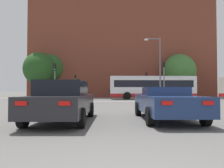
{
  "coord_description": "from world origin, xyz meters",
  "views": [
    {
      "loc": [
        -0.36,
        -2.36,
        1.16
      ],
      "look_at": [
        0.35,
        26.27,
        2.04
      ],
      "focal_mm": 35.0,
      "sensor_mm": 36.0,
      "label": 1
    }
  ],
  "objects_px": {
    "traffic_light_near_left": "(55,76)",
    "pedestrian_waiting": "(110,92)",
    "bus_crossing_lead": "(152,87)",
    "pedestrian_walking_east": "(121,92)",
    "car_roadster_right": "(166,103)",
    "street_lamp_junction": "(157,62)",
    "pedestrian_walking_west": "(50,92)",
    "traffic_light_far_left": "(75,82)",
    "car_saloon_left": "(63,101)",
    "traffic_light_near_right": "(164,74)",
    "traffic_light_far_right": "(147,81)"
  },
  "relations": [
    {
      "from": "traffic_light_near_left",
      "to": "pedestrian_waiting",
      "type": "xyz_separation_m",
      "value": [
        6.22,
        12.06,
        -1.76
      ]
    },
    {
      "from": "bus_crossing_lead",
      "to": "pedestrian_walking_east",
      "type": "height_order",
      "value": "bus_crossing_lead"
    },
    {
      "from": "car_roadster_right",
      "to": "pedestrian_waiting",
      "type": "distance_m",
      "value": 27.03
    },
    {
      "from": "street_lamp_junction",
      "to": "pedestrian_waiting",
      "type": "relative_size",
      "value": 4.31
    },
    {
      "from": "pedestrian_walking_west",
      "to": "traffic_light_far_left",
      "type": "bearing_deg",
      "value": -34.78
    },
    {
      "from": "bus_crossing_lead",
      "to": "street_lamp_junction",
      "type": "xyz_separation_m",
      "value": [
        -0.24,
        -4.22,
        2.78
      ]
    },
    {
      "from": "car_saloon_left",
      "to": "traffic_light_near_right",
      "type": "bearing_deg",
      "value": 64.37
    },
    {
      "from": "street_lamp_junction",
      "to": "traffic_light_near_left",
      "type": "bearing_deg",
      "value": -173.53
    },
    {
      "from": "pedestrian_walking_east",
      "to": "bus_crossing_lead",
      "type": "bearing_deg",
      "value": -103.55
    },
    {
      "from": "traffic_light_near_left",
      "to": "traffic_light_far_right",
      "type": "height_order",
      "value": "traffic_light_near_left"
    },
    {
      "from": "car_saloon_left",
      "to": "pedestrian_walking_east",
      "type": "bearing_deg",
      "value": 82.97
    },
    {
      "from": "traffic_light_far_left",
      "to": "pedestrian_walking_west",
      "type": "distance_m",
      "value": 4.56
    },
    {
      "from": "car_saloon_left",
      "to": "car_roadster_right",
      "type": "relative_size",
      "value": 1.0
    },
    {
      "from": "traffic_light_far_right",
      "to": "car_roadster_right",
      "type": "bearing_deg",
      "value": -98.74
    },
    {
      "from": "car_saloon_left",
      "to": "traffic_light_near_left",
      "type": "relative_size",
      "value": 1.18
    },
    {
      "from": "traffic_light_near_left",
      "to": "car_roadster_right",
      "type": "bearing_deg",
      "value": -61.91
    },
    {
      "from": "pedestrian_waiting",
      "to": "bus_crossing_lead",
      "type": "bearing_deg",
      "value": -30.74
    },
    {
      "from": "traffic_light_far_right",
      "to": "pedestrian_walking_east",
      "type": "distance_m",
      "value": 4.39
    },
    {
      "from": "traffic_light_near_left",
      "to": "pedestrian_walking_east",
      "type": "bearing_deg",
      "value": 52.95
    },
    {
      "from": "pedestrian_waiting",
      "to": "street_lamp_junction",
      "type": "bearing_deg",
      "value": -44.73
    },
    {
      "from": "traffic_light_near_right",
      "to": "traffic_light_far_right",
      "type": "height_order",
      "value": "traffic_light_near_right"
    },
    {
      "from": "bus_crossing_lead",
      "to": "pedestrian_walking_west",
      "type": "height_order",
      "value": "bus_crossing_lead"
    },
    {
      "from": "pedestrian_waiting",
      "to": "traffic_light_far_left",
      "type": "bearing_deg",
      "value": -143.13
    },
    {
      "from": "pedestrian_walking_east",
      "to": "traffic_light_near_right",
      "type": "bearing_deg",
      "value": -120.09
    },
    {
      "from": "car_roadster_right",
      "to": "traffic_light_near_right",
      "type": "height_order",
      "value": "traffic_light_near_right"
    },
    {
      "from": "street_lamp_junction",
      "to": "pedestrian_waiting",
      "type": "distance_m",
      "value": 12.45
    },
    {
      "from": "traffic_light_far_left",
      "to": "street_lamp_junction",
      "type": "height_order",
      "value": "street_lamp_junction"
    },
    {
      "from": "traffic_light_far_right",
      "to": "traffic_light_near_right",
      "type": "bearing_deg",
      "value": -89.47
    },
    {
      "from": "car_saloon_left",
      "to": "traffic_light_far_right",
      "type": "bearing_deg",
      "value": 74.41
    },
    {
      "from": "bus_crossing_lead",
      "to": "street_lamp_junction",
      "type": "relative_size",
      "value": 1.54
    },
    {
      "from": "traffic_light_far_left",
      "to": "pedestrian_walking_east",
      "type": "distance_m",
      "value": 7.23
    },
    {
      "from": "traffic_light_near_right",
      "to": "pedestrian_walking_west",
      "type": "bearing_deg",
      "value": 144.2
    },
    {
      "from": "car_roadster_right",
      "to": "traffic_light_near_right",
      "type": "bearing_deg",
      "value": 76.08
    },
    {
      "from": "bus_crossing_lead",
      "to": "pedestrian_waiting",
      "type": "xyz_separation_m",
      "value": [
        -5.47,
        6.54,
        -0.66
      ]
    },
    {
      "from": "car_roadster_right",
      "to": "traffic_light_near_right",
      "type": "distance_m",
      "value": 15.87
    },
    {
      "from": "traffic_light_far_left",
      "to": "street_lamp_junction",
      "type": "distance_m",
      "value": 14.15
    },
    {
      "from": "car_saloon_left",
      "to": "pedestrian_walking_west",
      "type": "xyz_separation_m",
      "value": [
        -7.38,
        26.64,
        0.16
      ]
    },
    {
      "from": "traffic_light_near_right",
      "to": "traffic_light_near_left",
      "type": "height_order",
      "value": "traffic_light_near_right"
    },
    {
      "from": "bus_crossing_lead",
      "to": "traffic_light_far_right",
      "type": "bearing_deg",
      "value": 178.25
    },
    {
      "from": "car_saloon_left",
      "to": "traffic_light_far_right",
      "type": "relative_size",
      "value": 1.2
    },
    {
      "from": "bus_crossing_lead",
      "to": "pedestrian_walking_east",
      "type": "relative_size",
      "value": 6.75
    },
    {
      "from": "bus_crossing_lead",
      "to": "car_saloon_left",
      "type": "bearing_deg",
      "value": -20.45
    },
    {
      "from": "car_saloon_left",
      "to": "pedestrian_waiting",
      "type": "distance_m",
      "value": 27.43
    },
    {
      "from": "traffic_light_near_right",
      "to": "car_saloon_left",
      "type": "bearing_deg",
      "value": -117.2
    },
    {
      "from": "traffic_light_near_left",
      "to": "pedestrian_walking_east",
      "type": "xyz_separation_m",
      "value": [
        7.81,
        10.34,
        -1.78
      ]
    },
    {
      "from": "traffic_light_near_left",
      "to": "traffic_light_far_left",
      "type": "relative_size",
      "value": 1.13
    },
    {
      "from": "traffic_light_near_left",
      "to": "street_lamp_junction",
      "type": "xyz_separation_m",
      "value": [
        11.44,
        1.3,
        1.67
      ]
    },
    {
      "from": "traffic_light_near_right",
      "to": "traffic_light_far_right",
      "type": "xyz_separation_m",
      "value": [
        -0.09,
        10.02,
        -0.32
      ]
    },
    {
      "from": "traffic_light_near_right",
      "to": "traffic_light_far_right",
      "type": "bearing_deg",
      "value": 90.53
    },
    {
      "from": "car_roadster_right",
      "to": "pedestrian_walking_east",
      "type": "xyz_separation_m",
      "value": [
        -0.15,
        25.25,
        0.29
      ]
    }
  ]
}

